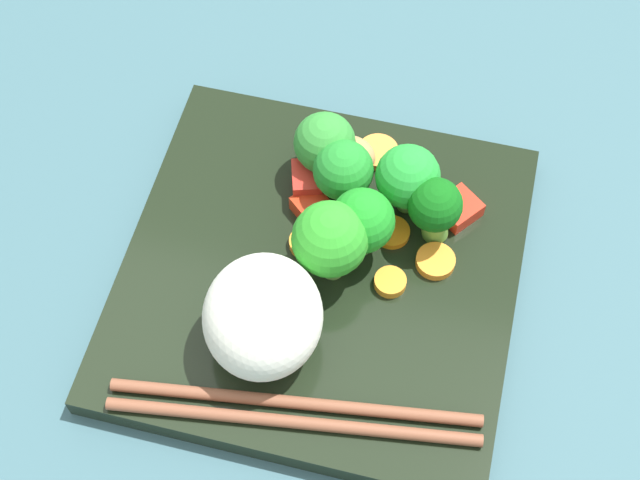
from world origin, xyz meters
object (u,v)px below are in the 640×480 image
at_px(chopstick_pair, 294,412).
at_px(rice_mound, 263,316).
at_px(square_plate, 320,274).
at_px(broccoli_floret_0, 339,170).
at_px(carrot_slice_0, 392,232).

bearing_deg(chopstick_pair, rice_mound, 116.72).
relative_size(square_plate, chopstick_pair, 1.14).
height_order(square_plate, broccoli_floret_0, broccoli_floret_0).
bearing_deg(square_plate, carrot_slice_0, -46.32).
xyz_separation_m(square_plate, broccoli_floret_0, (0.06, 0.00, 0.05)).
bearing_deg(carrot_slice_0, rice_mound, 148.58).
relative_size(broccoli_floret_0, carrot_slice_0, 2.26).
relative_size(rice_mound, chopstick_pair, 0.35).
bearing_deg(square_plate, broccoli_floret_0, 2.71).
bearing_deg(chopstick_pair, carrot_slice_0, 69.26).
relative_size(square_plate, broccoli_floret_0, 4.69).
bearing_deg(rice_mound, carrot_slice_0, -31.42).
relative_size(carrot_slice_0, chopstick_pair, 0.11).
bearing_deg(square_plate, chopstick_pair, -173.49).
bearing_deg(carrot_slice_0, chopstick_pair, 168.75).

